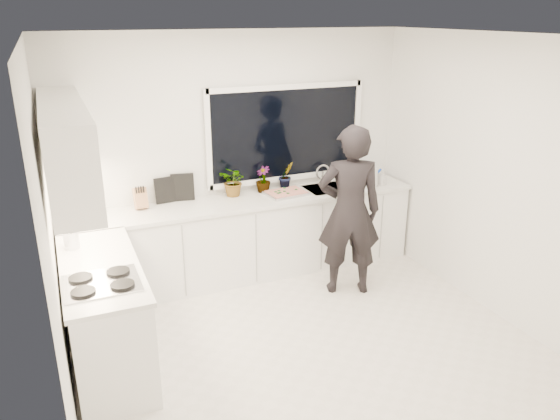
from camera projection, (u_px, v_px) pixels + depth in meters
name	position (u px, v px, depth m)	size (l,w,h in m)	color
floor	(301.00, 340.00, 5.09)	(4.00, 3.50, 0.02)	beige
wall_back	(236.00, 155.00, 6.14)	(4.00, 0.02, 2.70)	white
wall_left	(48.00, 239.00, 3.88)	(0.02, 3.50, 2.70)	white
wall_right	(488.00, 176.00, 5.36)	(0.02, 3.50, 2.70)	white
ceiling	(306.00, 34.00, 4.15)	(4.00, 3.50, 0.02)	white
window	(286.00, 133.00, 6.26)	(1.80, 0.02, 1.00)	black
base_cabinets_back	(247.00, 239.00, 6.19)	(3.92, 0.58, 0.88)	white
base_cabinets_left	(106.00, 316.00, 4.62)	(0.58, 1.60, 0.88)	white
countertop_back	(247.00, 201.00, 6.02)	(3.94, 0.62, 0.04)	silver
countertop_left	(100.00, 267.00, 4.46)	(0.62, 1.60, 0.04)	silver
upper_cabinets	(66.00, 146.00, 4.39)	(0.34, 2.10, 0.70)	white
sink	(330.00, 192.00, 6.43)	(0.58, 0.42, 0.14)	silver
faucet	(323.00, 174.00, 6.54)	(0.03, 0.03, 0.22)	silver
stovetop	(101.00, 282.00, 4.14)	(0.56, 0.48, 0.03)	black
person	(349.00, 211.00, 5.67)	(0.67, 0.44, 1.83)	black
pizza_tray	(286.00, 193.00, 6.16)	(0.45, 0.33, 0.03)	silver
pizza	(286.00, 192.00, 6.16)	(0.41, 0.29, 0.01)	red
watering_can	(370.00, 173.00, 6.76)	(0.14, 0.14, 0.13)	blue
paper_towel_roll	(91.00, 204.00, 5.47)	(0.11, 0.11, 0.26)	white
knife_block	(141.00, 199.00, 5.69)	(0.13, 0.10, 0.22)	olive
utensil_crock	(71.00, 240.00, 4.75)	(0.13, 0.13, 0.16)	silver
picture_frame_large	(165.00, 190.00, 5.87)	(0.22, 0.02, 0.28)	black
picture_frame_small	(183.00, 187.00, 5.94)	(0.25, 0.02, 0.30)	black
herb_plants	(250.00, 180.00, 6.14)	(0.94, 0.41, 0.34)	#26662D
soap_bottles	(375.00, 175.00, 6.42)	(0.24, 0.14, 0.31)	#D8BF66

